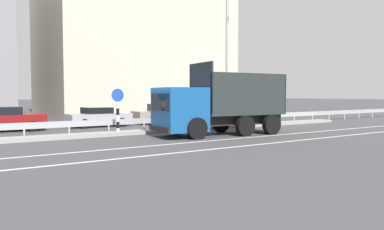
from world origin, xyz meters
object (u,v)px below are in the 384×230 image
object	(u,v)px
parked_car_5	(165,113)
parked_car_4	(98,117)
dump_truck	(207,110)
median_road_sign	(118,110)
street_lamp_1	(229,48)
parked_car_3	(7,119)
parked_car_6	(228,112)

from	to	relation	value
parked_car_5	parked_car_4	bearing A→B (deg)	-84.20
dump_truck	parked_car_4	bearing A→B (deg)	23.61
median_road_sign	parked_car_5	bearing A→B (deg)	42.76
street_lamp_1	parked_car_3	distance (m)	13.85
parked_car_3	parked_car_6	size ratio (longest dim) A/B	1.03
parked_car_5	parked_car_6	xyz separation A→B (m)	(5.82, -0.18, -0.02)
dump_truck	parked_car_4	xyz separation A→B (m)	(-2.77, 8.41, -0.64)
median_road_sign	parked_car_4	world-z (taller)	median_road_sign
parked_car_4	parked_car_6	distance (m)	11.02
median_road_sign	parked_car_6	bearing A→B (deg)	24.70
parked_car_5	street_lamp_1	bearing A→B (deg)	15.81
parked_car_4	median_road_sign	bearing A→B (deg)	-9.88
parked_car_4	parked_car_6	xyz separation A→B (m)	(11.02, -0.06, 0.03)
street_lamp_1	parked_car_6	world-z (taller)	street_lamp_1
parked_car_3	parked_car_4	distance (m)	5.51
dump_truck	parked_car_5	xyz separation A→B (m)	(2.43, 8.53, -0.58)
median_road_sign	parked_car_6	world-z (taller)	median_road_sign
parked_car_3	median_road_sign	bearing A→B (deg)	42.45
street_lamp_1	dump_truck	bearing A→B (deg)	-143.92
parked_car_3	parked_car_5	size ratio (longest dim) A/B	0.83
parked_car_3	parked_car_5	bearing A→B (deg)	93.85
street_lamp_1	parked_car_4	xyz separation A→B (m)	(-6.39, 5.77, -4.35)
parked_car_3	parked_car_5	distance (m)	10.71
dump_truck	street_lamp_1	world-z (taller)	street_lamp_1
street_lamp_1	parked_car_6	bearing A→B (deg)	50.95
dump_truck	parked_car_4	size ratio (longest dim) A/B	1.81
parked_car_4	parked_car_5	bearing A→B (deg)	91.23
dump_truck	median_road_sign	size ratio (longest dim) A/B	2.97
parked_car_3	parked_car_6	distance (m)	16.54
parked_car_3	parked_car_5	xyz separation A→B (m)	(10.71, 0.26, -0.00)
median_road_sign	parked_car_4	size ratio (longest dim) A/B	0.61
street_lamp_1	parked_car_5	world-z (taller)	street_lamp_1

